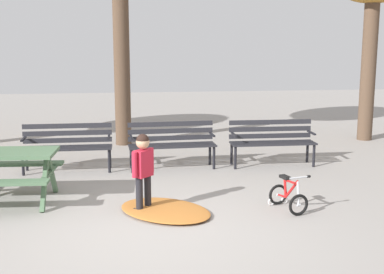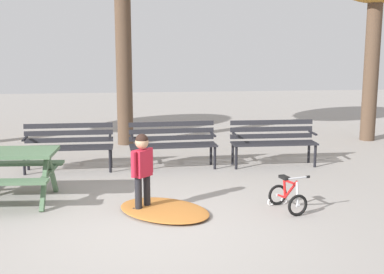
{
  "view_description": "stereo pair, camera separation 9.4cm",
  "coord_description": "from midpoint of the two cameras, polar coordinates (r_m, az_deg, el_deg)",
  "views": [
    {
      "loc": [
        -0.29,
        -6.09,
        2.31
      ],
      "look_at": [
        0.77,
        1.75,
        0.85
      ],
      "focal_mm": 48.12,
      "sensor_mm": 36.0,
      "label": 1
    },
    {
      "loc": [
        -0.2,
        -6.1,
        2.31
      ],
      "look_at": [
        0.77,
        1.75,
        0.85
      ],
      "focal_mm": 48.12,
      "sensor_mm": 36.0,
      "label": 2
    }
  ],
  "objects": [
    {
      "name": "ground",
      "position": [
        6.52,
        -4.5,
        -10.32
      ],
      "size": [
        36.0,
        36.0,
        0.0
      ],
      "primitive_type": "plane",
      "color": "gray"
    },
    {
      "name": "park_bench_far_left",
      "position": [
        9.59,
        -13.26,
        -0.64
      ],
      "size": [
        1.6,
        0.46,
        0.85
      ],
      "color": "#232328",
      "rests_on": "ground"
    },
    {
      "name": "park_bench_left",
      "position": [
        9.54,
        -1.88,
        -0.42
      ],
      "size": [
        1.62,
        0.52,
        0.85
      ],
      "color": "#232328",
      "rests_on": "ground"
    },
    {
      "name": "park_bench_right",
      "position": [
        9.86,
        9.23,
        -0.19
      ],
      "size": [
        1.61,
        0.48,
        0.85
      ],
      "color": "#232328",
      "rests_on": "ground"
    },
    {
      "name": "child_standing",
      "position": [
        7.07,
        -5.16,
        -3.22
      ],
      "size": [
        0.31,
        0.32,
        1.09
      ],
      "color": "black",
      "rests_on": "ground"
    },
    {
      "name": "kids_bicycle",
      "position": [
        7.32,
        10.88,
        -6.48
      ],
      "size": [
        0.48,
        0.62,
        0.54
      ],
      "color": "black",
      "rests_on": "ground"
    },
    {
      "name": "leaf_pile",
      "position": [
        7.16,
        -2.73,
        -8.08
      ],
      "size": [
        1.67,
        1.67,
        0.07
      ],
      "primitive_type": "ellipsoid",
      "rotation": [
        0.0,
        0.0,
        2.34
      ],
      "color": "#B26B2D",
      "rests_on": "ground"
    }
  ]
}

